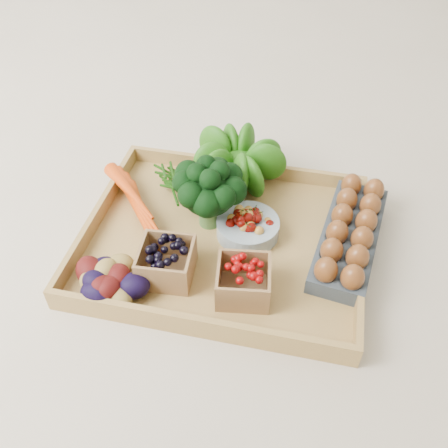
% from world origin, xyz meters
% --- Properties ---
extents(ground, '(4.00, 4.00, 0.00)m').
position_xyz_m(ground, '(0.00, 0.00, 0.00)').
color(ground, beige).
rests_on(ground, ground).
extents(tray, '(0.55, 0.45, 0.01)m').
position_xyz_m(tray, '(0.00, 0.00, 0.01)').
color(tray, '#B08A4A').
rests_on(tray, ground).
extents(carrots, '(0.22, 0.15, 0.05)m').
position_xyz_m(carrots, '(-0.20, 0.05, 0.04)').
color(carrots, '#D6410B').
rests_on(carrots, tray).
extents(lettuce, '(0.13, 0.13, 0.13)m').
position_xyz_m(lettuce, '(-0.01, 0.19, 0.08)').
color(lettuce, '#19540D').
rests_on(lettuce, tray).
extents(broccoli, '(0.14, 0.14, 0.11)m').
position_xyz_m(broccoli, '(-0.04, 0.04, 0.07)').
color(broccoli, black).
rests_on(broccoli, tray).
extents(cherry_bowl, '(0.13, 0.13, 0.03)m').
position_xyz_m(cherry_bowl, '(0.04, 0.03, 0.03)').
color(cherry_bowl, '#8C9EA5').
rests_on(cherry_bowl, tray).
extents(egg_carton, '(0.15, 0.31, 0.04)m').
position_xyz_m(egg_carton, '(0.25, 0.04, 0.03)').
color(egg_carton, '#3A434A').
rests_on(egg_carton, tray).
extents(potatoes, '(0.13, 0.13, 0.08)m').
position_xyz_m(potatoes, '(-0.18, -0.17, 0.05)').
color(potatoes, '#3B0A09').
rests_on(potatoes, tray).
extents(punnet_blackberry, '(0.10, 0.10, 0.07)m').
position_xyz_m(punnet_blackberry, '(-0.08, -0.11, 0.05)').
color(punnet_blackberry, black).
rests_on(punnet_blackberry, tray).
extents(punnet_raspberry, '(0.11, 0.11, 0.07)m').
position_xyz_m(punnet_raspberry, '(0.06, -0.12, 0.05)').
color(punnet_raspberry, '#790505').
rests_on(punnet_raspberry, tray).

